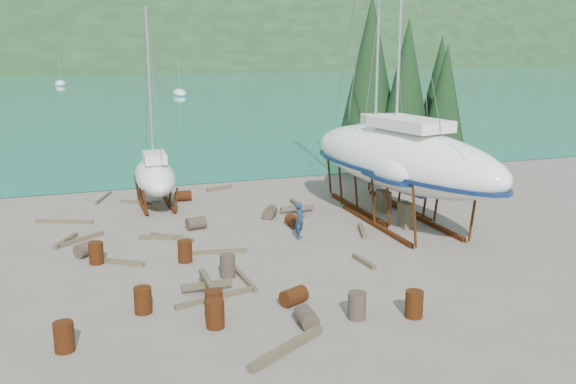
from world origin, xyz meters
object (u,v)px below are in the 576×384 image
object	(u,v)px
large_sailboat_near	(402,158)
large_sailboat_far	(380,152)
small_sailboat_shore	(155,176)
worker	(299,220)

from	to	relation	value
large_sailboat_near	large_sailboat_far	distance (m)	2.94
large_sailboat_far	small_sailboat_shore	xyz separation A→B (m)	(-11.00, 4.25, -1.35)
large_sailboat_far	worker	xyz separation A→B (m)	(-5.69, -3.47, -2.22)
large_sailboat_near	large_sailboat_far	xyz separation A→B (m)	(0.35, 2.91, -0.19)
large_sailboat_far	small_sailboat_shore	distance (m)	11.87
large_sailboat_near	worker	world-z (taller)	large_sailboat_near
small_sailboat_shore	worker	bearing A→B (deg)	-53.17
small_sailboat_shore	worker	xyz separation A→B (m)	(5.31, -7.72, -0.87)
large_sailboat_near	worker	distance (m)	5.89
small_sailboat_shore	large_sailboat_near	bearing A→B (deg)	-31.57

